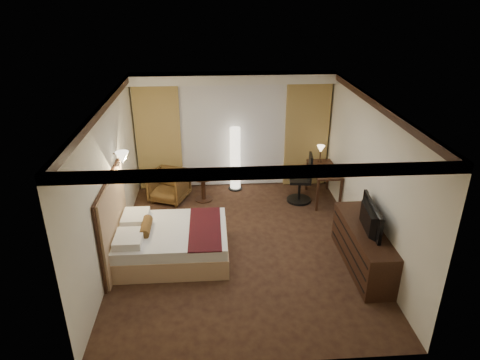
{
  "coord_description": "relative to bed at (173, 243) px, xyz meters",
  "views": [
    {
      "loc": [
        -0.49,
        -6.73,
        4.39
      ],
      "look_at": [
        0.0,
        0.4,
        1.15
      ],
      "focal_mm": 32.0,
      "sensor_mm": 36.0,
      "label": 1
    }
  ],
  "objects": [
    {
      "name": "headboard",
      "position": [
        -0.97,
        -0.0,
        0.47
      ],
      "size": [
        0.12,
        1.8,
        1.5
      ],
      "primitive_type": null,
      "color": "tan",
      "rests_on": "floor"
    },
    {
      "name": "curtain_right_drape",
      "position": [
        2.93,
        2.89,
        0.97
      ],
      "size": [
        1.0,
        0.14,
        2.45
      ],
      "primitive_type": "cube",
      "color": "#A6874C",
      "rests_on": "back_wall"
    },
    {
      "name": "floor_lamp",
      "position": [
        1.26,
        2.71,
        0.48
      ],
      "size": [
        0.32,
        0.32,
        1.52
      ],
      "primitive_type": null,
      "color": "white",
      "rests_on": "floor"
    },
    {
      "name": "desk",
      "position": [
        3.18,
        2.04,
        0.09
      ],
      "size": [
        0.55,
        1.15,
        0.75
      ],
      "primitive_type": null,
      "color": "black",
      "rests_on": "floor"
    },
    {
      "name": "curtain_sheer",
      "position": [
        1.23,
        2.95,
        0.97
      ],
      "size": [
        2.48,
        0.04,
        2.45
      ],
      "primitive_type": "cube",
      "color": "silver",
      "rests_on": "back_wall"
    },
    {
      "name": "left_wall",
      "position": [
        -1.02,
        0.28,
        1.07
      ],
      "size": [
        0.02,
        5.5,
        2.7
      ],
      "primitive_type": "cube",
      "color": "white",
      "rests_on": "floor"
    },
    {
      "name": "bed",
      "position": [
        0.0,
        0.0,
        0.0
      ],
      "size": [
        1.92,
        1.5,
        0.56
      ],
      "primitive_type": null,
      "color": "white",
      "rests_on": "floor"
    },
    {
      "name": "office_chair",
      "position": [
        2.64,
        1.99,
        0.28
      ],
      "size": [
        0.61,
        0.61,
        1.12
      ],
      "primitive_type": null,
      "rotation": [
        0.0,
        0.0,
        -0.13
      ],
      "color": "black",
      "rests_on": "floor"
    },
    {
      "name": "back_wall",
      "position": [
        1.23,
        3.03,
        1.07
      ],
      "size": [
        4.5,
        0.02,
        2.7
      ],
      "primitive_type": "cube",
      "color": "white",
      "rests_on": "floor"
    },
    {
      "name": "dresser",
      "position": [
        3.23,
        -0.5,
        0.09
      ],
      "size": [
        0.5,
        1.92,
        0.75
      ],
      "primitive_type": null,
      "color": "black",
      "rests_on": "floor"
    },
    {
      "name": "soffit",
      "position": [
        1.23,
        2.78,
        2.32
      ],
      "size": [
        4.5,
        0.5,
        0.2
      ],
      "primitive_type": "cube",
      "color": "white",
      "rests_on": "ceiling"
    },
    {
      "name": "curtain_left_drape",
      "position": [
        -0.47,
        2.89,
        0.97
      ],
      "size": [
        1.0,
        0.14,
        2.45
      ],
      "primitive_type": "cube",
      "color": "#A6874C",
      "rests_on": "back_wall"
    },
    {
      "name": "television",
      "position": [
        3.2,
        -0.5,
        0.77
      ],
      "size": [
        0.69,
        1.1,
        0.14
      ],
      "primitive_type": "imported",
      "rotation": [
        0.0,
        0.0,
        1.49
      ],
      "color": "black",
      "rests_on": "dresser"
    },
    {
      "name": "desk_lamp",
      "position": [
        3.18,
        2.46,
        0.64
      ],
      "size": [
        0.18,
        0.18,
        0.34
      ],
      "primitive_type": null,
      "color": "#FFD899",
      "rests_on": "desk"
    },
    {
      "name": "floor",
      "position": [
        1.23,
        0.28,
        -0.28
      ],
      "size": [
        4.5,
        5.5,
        0.01
      ],
      "primitive_type": "cube",
      "color": "black",
      "rests_on": "ground"
    },
    {
      "name": "right_wall",
      "position": [
        3.48,
        0.28,
        1.07
      ],
      "size": [
        0.02,
        5.5,
        2.7
      ],
      "primitive_type": "cube",
      "color": "white",
      "rests_on": "floor"
    },
    {
      "name": "ceiling",
      "position": [
        1.23,
        0.28,
        2.42
      ],
      "size": [
        4.5,
        5.5,
        0.01
      ],
      "primitive_type": "cube",
      "color": "white",
      "rests_on": "back_wall"
    },
    {
      "name": "wall_sconce",
      "position": [
        -0.86,
        0.75,
        1.34
      ],
      "size": [
        0.24,
        0.24,
        0.24
      ],
      "primitive_type": null,
      "color": "white",
      "rests_on": "left_wall"
    },
    {
      "name": "crown_molding",
      "position": [
        1.23,
        0.28,
        2.36
      ],
      "size": [
        4.5,
        5.5,
        0.12
      ],
      "primitive_type": null,
      "color": "black",
      "rests_on": "ceiling"
    },
    {
      "name": "armchair",
      "position": [
        -0.24,
        2.24,
        0.1
      ],
      "size": [
        0.95,
        0.92,
        0.76
      ],
      "primitive_type": "imported",
      "rotation": [
        0.0,
        0.0,
        -0.38
      ],
      "color": "#513518",
      "rests_on": "floor"
    },
    {
      "name": "side_table",
      "position": [
        0.52,
        2.19,
        0.02
      ],
      "size": [
        0.54,
        0.54,
        0.59
      ],
      "primitive_type": null,
      "color": "black",
      "rests_on": "floor"
    }
  ]
}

